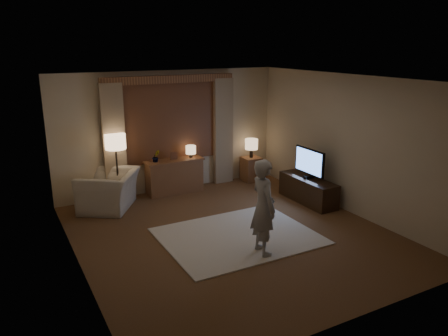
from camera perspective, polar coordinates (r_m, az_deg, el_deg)
room at (r=7.51m, az=-0.74°, el=2.09°), size 5.04×5.54×2.64m
rug at (r=7.44m, az=1.84°, el=-8.87°), size 2.50×2.00×0.02m
sideboard at (r=9.51m, az=-6.49°, el=-1.16°), size 1.20×0.40×0.70m
picture_frame at (r=9.39m, az=-6.57°, el=1.47°), size 0.16×0.02×0.20m
plant at (r=9.24m, az=-8.88°, el=1.46°), size 0.17×0.13×0.30m
table_lamp_sideboard at (r=9.51m, az=-4.36°, el=2.33°), size 0.22×0.22×0.30m
floor_lamp at (r=8.93m, az=-13.98°, el=2.88°), size 0.41×0.41×1.41m
armchair at (r=8.83m, az=-14.74°, el=-2.83°), size 1.45×1.50×0.74m
side_table at (r=10.32m, az=3.55°, el=-0.11°), size 0.40×0.40×0.56m
table_lamp_side at (r=10.17m, az=3.60°, el=3.07°), size 0.30×0.30×0.44m
tv_stand at (r=9.09m, az=10.91°, el=-2.83°), size 0.45×1.40×0.50m
tv at (r=8.92m, az=11.10°, el=0.75°), size 0.21×0.85×0.61m
person at (r=6.61m, az=5.16°, el=-5.10°), size 0.41×0.57×1.49m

